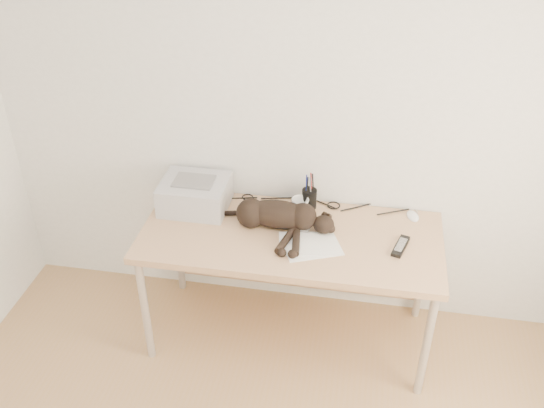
% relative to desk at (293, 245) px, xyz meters
% --- Properties ---
extents(wall_back, '(3.50, 0.00, 3.50)m').
position_rel_desk_xyz_m(wall_back, '(0.00, 0.27, 0.69)').
color(wall_back, white).
rests_on(wall_back, floor).
extents(desk, '(1.60, 0.70, 0.74)m').
position_rel_desk_xyz_m(desk, '(0.00, 0.00, 0.00)').
color(desk, tan).
rests_on(desk, floor).
extents(printer, '(0.37, 0.31, 0.18)m').
position_rel_desk_xyz_m(printer, '(-0.57, 0.08, 0.22)').
color(printer, '#B8B9BE').
rests_on(printer, desk).
extents(papers, '(0.36, 0.30, 0.01)m').
position_rel_desk_xyz_m(papers, '(0.11, -0.17, 0.14)').
color(papers, white).
rests_on(papers, desk).
extents(cat, '(0.72, 0.34, 0.16)m').
position_rel_desk_xyz_m(cat, '(-0.10, -0.03, 0.20)').
color(cat, black).
rests_on(cat, desk).
extents(mug, '(0.13, 0.13, 0.09)m').
position_rel_desk_xyz_m(mug, '(0.02, 0.13, 0.18)').
color(mug, silver).
rests_on(mug, desk).
extents(pen_cup, '(0.08, 0.08, 0.22)m').
position_rel_desk_xyz_m(pen_cup, '(0.06, 0.19, 0.19)').
color(pen_cup, black).
rests_on(pen_cup, desk).
extents(remote_grey, '(0.07, 0.20, 0.02)m').
position_rel_desk_xyz_m(remote_grey, '(0.07, 0.03, 0.14)').
color(remote_grey, slate).
rests_on(remote_grey, desk).
extents(remote_black, '(0.10, 0.19, 0.02)m').
position_rel_desk_xyz_m(remote_black, '(0.58, -0.10, 0.14)').
color(remote_black, black).
rests_on(remote_black, desk).
extents(mouse, '(0.09, 0.12, 0.03)m').
position_rel_desk_xyz_m(mouse, '(0.64, 0.19, 0.15)').
color(mouse, white).
rests_on(mouse, desk).
extents(cable_tangle, '(1.36, 0.08, 0.01)m').
position_rel_desk_xyz_m(cable_tangle, '(0.00, 0.22, 0.14)').
color(cable_tangle, black).
rests_on(cable_tangle, desk).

